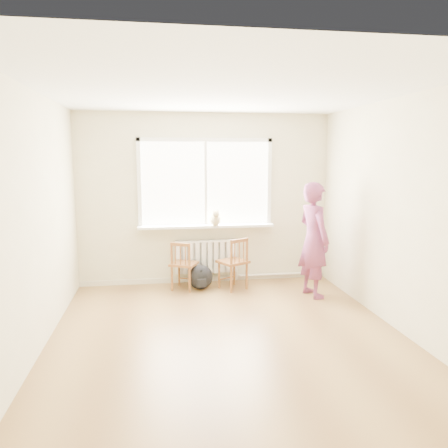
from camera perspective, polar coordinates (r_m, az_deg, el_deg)
name	(u,v)px	position (r m, az deg, el deg)	size (l,w,h in m)	color
floor	(228,336)	(5.13, 0.54, -14.41)	(4.50, 4.50, 0.00)	olive
ceiling	(228,91)	(4.76, 0.59, 17.00)	(4.50, 4.50, 0.00)	white
back_wall	(205,199)	(6.97, -2.44, 3.27)	(4.00, 0.01, 2.70)	beige
window	(205,180)	(6.93, -2.43, 5.82)	(2.12, 0.05, 1.42)	white
windowsill	(206,226)	(6.92, -2.32, -0.28)	(2.15, 0.22, 0.04)	white
radiator	(206,256)	(7.03, -2.31, -4.21)	(1.00, 0.12, 0.55)	white
heating_pipe	(281,274)	(7.39, 7.42, -6.50)	(0.04, 0.04, 1.40)	silver
baseboard	(206,279)	(7.20, -2.36, -7.17)	(4.00, 0.03, 0.08)	beige
chair_left	(183,266)	(6.69, -5.38, -5.43)	(0.49, 0.48, 0.75)	#935E2A
chair_right	(235,263)	(6.68, 1.41, -5.18)	(0.53, 0.52, 0.81)	#935E2A
person	(314,240)	(6.43, 11.65, -2.03)	(0.61, 0.40, 1.67)	#C24060
cat	(215,219)	(6.83, -1.15, 0.71)	(0.19, 0.41, 0.27)	beige
backpack	(200,277)	(6.75, -3.09, -6.94)	(0.38, 0.29, 0.38)	black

